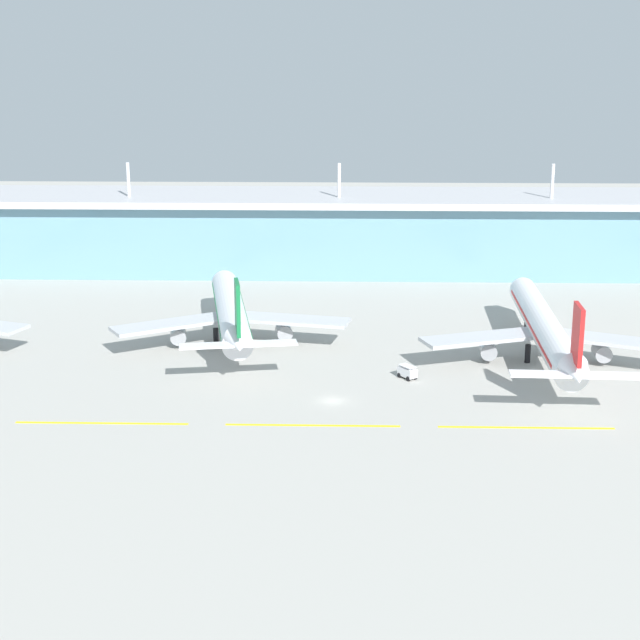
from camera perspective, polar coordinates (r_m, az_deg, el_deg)
The scene contains 8 objects.
ground_plane at distance 167.24m, azimuth 0.74°, elevation -4.77°, with size 600.00×600.00×0.00m, color #A8A59E.
terminal_building at distance 266.99m, azimuth 1.12°, elevation 5.18°, with size 288.00×34.00×30.00m.
airliner_near_middle at distance 199.86m, azimuth -5.25°, elevation 0.45°, with size 48.10×61.92×18.90m.
airliner_far_middle at distance 192.10m, azimuth 13.03°, elevation -0.49°, with size 48.76×71.25×18.90m.
taxiway_stripe_mid_west at distance 161.26m, azimuth -12.66°, elevation -5.92°, with size 28.00×0.70×0.04m, color yellow.
taxiway_stripe_centre at distance 156.48m, azimuth -0.43°, elevation -6.19°, with size 28.00×0.70×0.04m, color yellow.
taxiway_stripe_mid_east at distance 158.99m, azimuth 11.98°, elevation -6.19°, with size 28.00×0.70×0.04m, color yellow.
baggage_cart at distance 178.92m, azimuth 5.14°, elevation -3.05°, with size 3.64×3.96×2.48m.
Camera 1 is at (2.35, -157.20, 57.02)m, focal length 54.64 mm.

